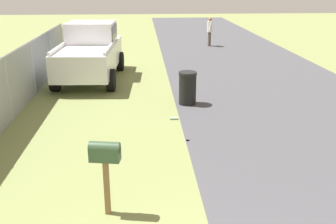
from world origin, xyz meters
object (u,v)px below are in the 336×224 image
pickup_truck (90,50)px  trash_bin (188,88)px  pedestrian (210,30)px  mailbox (105,157)px

pickup_truck → trash_bin: 4.77m
pickup_truck → trash_bin: pickup_truck is taller
pedestrian → pickup_truck: bearing=50.4°
mailbox → pedestrian: (16.23, -4.41, -0.10)m
pickup_truck → pedestrian: size_ratio=3.07×
pickup_truck → pedestrian: 9.13m
mailbox → pickup_truck: 9.23m
pedestrian → trash_bin: bearing=76.2°
mailbox → pickup_truck: pickup_truck is taller
mailbox → trash_bin: mailbox is taller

